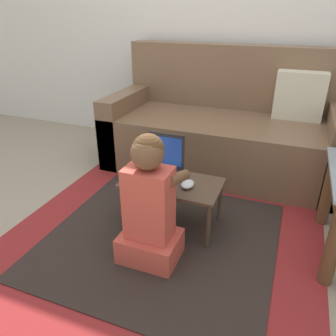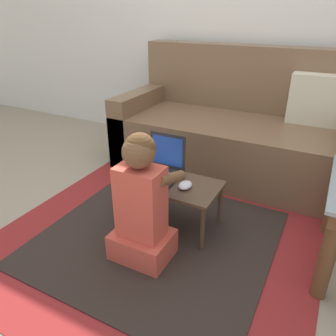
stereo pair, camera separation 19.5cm
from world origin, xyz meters
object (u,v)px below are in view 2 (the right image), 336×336
couch (237,132)px  computer_mouse (185,185)px  laptop (161,170)px  laptop_desk (171,187)px  person_seated (142,205)px

couch → computer_mouse: bearing=-89.8°
laptop → computer_mouse: bearing=-18.8°
couch → laptop_desk: bearing=-96.0°
laptop_desk → person_seated: bearing=-89.0°
couch → laptop_desk: couch is taller
laptop_desk → couch: bearing=84.0°
couch → computer_mouse: 0.99m
couch → person_seated: couch is taller
computer_mouse → person_seated: 0.32m
couch → person_seated: (-0.10, -1.30, 0.01)m
couch → laptop: couch is taller
computer_mouse → couch: bearing=90.2°
computer_mouse → person_seated: bearing=-108.0°
computer_mouse → person_seated: person_seated is taller
laptop_desk → computer_mouse: (0.11, -0.02, 0.05)m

